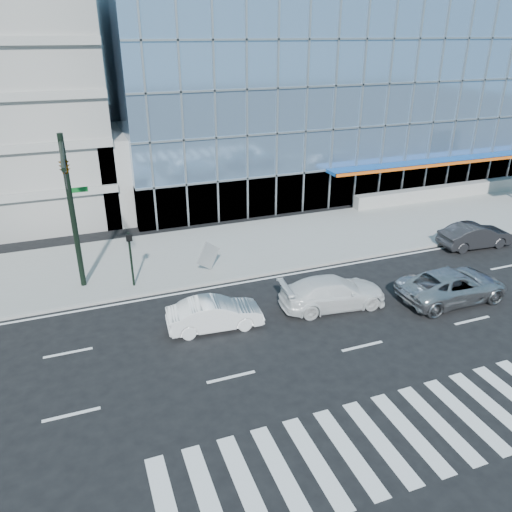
{
  "coord_description": "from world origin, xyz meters",
  "views": [
    {
      "loc": [
        -10.72,
        -19.32,
        12.53
      ],
      "look_at": [
        -2.3,
        3.0,
        1.71
      ],
      "focal_mm": 35.0,
      "sensor_mm": 36.0,
      "label": 1
    }
  ],
  "objects_px": {
    "silver_suv": "(453,285)",
    "ped_signal_post": "(130,251)",
    "dark_sedan": "(475,236)",
    "white_suv": "(333,292)",
    "traffic_signal": "(67,182)",
    "white_sedan": "(215,314)",
    "tilted_panel": "(208,256)"
  },
  "relations": [
    {
      "from": "silver_suv",
      "to": "ped_signal_post",
      "type": "bearing_deg",
      "value": 65.02
    },
    {
      "from": "silver_suv",
      "to": "tilted_panel",
      "type": "xyz_separation_m",
      "value": [
        -10.72,
        7.31,
        0.26
      ]
    },
    {
      "from": "white_sedan",
      "to": "tilted_panel",
      "type": "bearing_deg",
      "value": -8.41
    },
    {
      "from": "traffic_signal",
      "to": "dark_sedan",
      "type": "distance_m",
      "value": 24.1
    },
    {
      "from": "ped_signal_post",
      "to": "tilted_panel",
      "type": "height_order",
      "value": "ped_signal_post"
    },
    {
      "from": "silver_suv",
      "to": "white_sedan",
      "type": "distance_m",
      "value": 12.12
    },
    {
      "from": "ped_signal_post",
      "to": "white_suv",
      "type": "bearing_deg",
      "value": -31.14
    },
    {
      "from": "white_sedan",
      "to": "tilted_panel",
      "type": "height_order",
      "value": "tilted_panel"
    },
    {
      "from": "white_suv",
      "to": "traffic_signal",
      "type": "bearing_deg",
      "value": 71.29
    },
    {
      "from": "white_suv",
      "to": "tilted_panel",
      "type": "distance_m",
      "value": 7.48
    },
    {
      "from": "white_suv",
      "to": "tilted_panel",
      "type": "bearing_deg",
      "value": 44.22
    },
    {
      "from": "silver_suv",
      "to": "white_suv",
      "type": "distance_m",
      "value": 6.19
    },
    {
      "from": "traffic_signal",
      "to": "dark_sedan",
      "type": "bearing_deg",
      "value": -3.83
    },
    {
      "from": "dark_sedan",
      "to": "tilted_panel",
      "type": "relative_size",
      "value": 3.56
    },
    {
      "from": "traffic_signal",
      "to": "white_suv",
      "type": "relative_size",
      "value": 1.5
    },
    {
      "from": "ped_signal_post",
      "to": "white_suv",
      "type": "xyz_separation_m",
      "value": [
        8.94,
        -5.4,
        -1.37
      ]
    },
    {
      "from": "tilted_panel",
      "to": "white_suv",
      "type": "bearing_deg",
      "value": -79.99
    },
    {
      "from": "white_suv",
      "to": "ped_signal_post",
      "type": "bearing_deg",
      "value": 63.88
    },
    {
      "from": "traffic_signal",
      "to": "ped_signal_post",
      "type": "distance_m",
      "value": 4.75
    },
    {
      "from": "silver_suv",
      "to": "white_suv",
      "type": "relative_size",
      "value": 1.08
    },
    {
      "from": "dark_sedan",
      "to": "traffic_signal",
      "type": "bearing_deg",
      "value": 89.92
    },
    {
      "from": "silver_suv",
      "to": "dark_sedan",
      "type": "height_order",
      "value": "silver_suv"
    },
    {
      "from": "dark_sedan",
      "to": "white_suv",
      "type": "bearing_deg",
      "value": 109.83
    },
    {
      "from": "white_suv",
      "to": "dark_sedan",
      "type": "height_order",
      "value": "white_suv"
    },
    {
      "from": "traffic_signal",
      "to": "ped_signal_post",
      "type": "height_order",
      "value": "traffic_signal"
    },
    {
      "from": "traffic_signal",
      "to": "tilted_panel",
      "type": "distance_m",
      "value": 8.47
    },
    {
      "from": "tilted_panel",
      "to": "silver_suv",
      "type": "bearing_deg",
      "value": -63.49
    },
    {
      "from": "traffic_signal",
      "to": "silver_suv",
      "type": "xyz_separation_m",
      "value": [
        17.44,
        -6.55,
        -5.37
      ]
    },
    {
      "from": "ped_signal_post",
      "to": "white_sedan",
      "type": "relative_size",
      "value": 0.69
    },
    {
      "from": "traffic_signal",
      "to": "white_sedan",
      "type": "distance_m",
      "value": 9.1
    },
    {
      "from": "traffic_signal",
      "to": "white_sedan",
      "type": "relative_size",
      "value": 1.83
    },
    {
      "from": "dark_sedan",
      "to": "silver_suv",
      "type": "bearing_deg",
      "value": 133.45
    }
  ]
}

